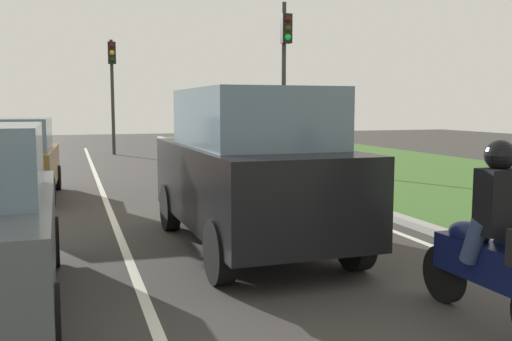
{
  "coord_description": "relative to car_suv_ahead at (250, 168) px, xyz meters",
  "views": [
    {
      "loc": [
        -1.39,
        0.95,
        2.04
      ],
      "look_at": [
        0.91,
        8.01,
        1.2
      ],
      "focal_mm": 40.09,
      "sensor_mm": 36.0,
      "label": 1
    }
  ],
  "objects": [
    {
      "name": "rider_person",
      "position": [
        1.24,
        -3.54,
        0.02
      ],
      "size": [
        0.5,
        0.4,
        1.16
      ],
      "rotation": [
        0.0,
        0.0,
        0.02
      ],
      "color": "black",
      "rests_on": "ground"
    },
    {
      "name": "traffic_light_near_right",
      "position": [
        4.09,
        9.32,
        2.33
      ],
      "size": [
        0.32,
        0.5,
        5.28
      ],
      "color": "#2D2D2D",
      "rests_on": "ground"
    },
    {
      "name": "car_hatchback_far",
      "position": [
        -3.59,
        5.67,
        -0.28
      ],
      "size": [
        1.82,
        3.75,
        1.78
      ],
      "rotation": [
        0.0,
        0.0,
        -0.03
      ],
      "color": "brown",
      "rests_on": "ground"
    },
    {
      "name": "grass_verge_right",
      "position": [
        7.46,
        5.33,
        -1.14
      ],
      "size": [
        9.0,
        48.0,
        0.06
      ],
      "primitive_type": "cube",
      "color": "#3D6628",
      "rests_on": "ground"
    },
    {
      "name": "car_suv_ahead",
      "position": [
        0.0,
        0.0,
        0.0
      ],
      "size": [
        2.04,
        4.54,
        2.28
      ],
      "rotation": [
        0.0,
        0.0,
        0.02
      ],
      "color": "black",
      "rests_on": "ground"
    },
    {
      "name": "lane_line_center",
      "position": [
        -1.74,
        5.33,
        -1.16
      ],
      "size": [
        0.12,
        32.0,
        0.01
      ],
      "primitive_type": "cube",
      "color": "silver",
      "rests_on": "ground"
    },
    {
      "name": "lane_line_right_edge",
      "position": [
        2.56,
        5.33,
        -1.16
      ],
      "size": [
        0.12,
        32.0,
        0.01
      ],
      "primitive_type": "cube",
      "color": "silver",
      "rests_on": "ground"
    },
    {
      "name": "ground_plane",
      "position": [
        -1.04,
        5.33,
        -1.17
      ],
      "size": [
        60.0,
        60.0,
        0.0
      ],
      "primitive_type": "plane",
      "color": "#383533"
    },
    {
      "name": "curb_right",
      "position": [
        3.06,
        5.33,
        -1.11
      ],
      "size": [
        0.24,
        48.0,
        0.12
      ],
      "primitive_type": "cube",
      "color": "#9E9B93",
      "rests_on": "ground"
    },
    {
      "name": "traffic_light_far_median",
      "position": [
        -0.67,
        17.01,
        2.14
      ],
      "size": [
        0.32,
        0.5,
        4.79
      ],
      "color": "#2D2D2D",
      "rests_on": "ground"
    },
    {
      "name": "motorcycle",
      "position": [
        1.24,
        -3.58,
        -0.6
      ],
      "size": [
        0.41,
        1.9,
        1.01
      ],
      "rotation": [
        0.0,
        0.0,
        0.02
      ],
      "color": "#0C143F",
      "rests_on": "ground"
    }
  ]
}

